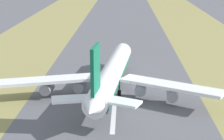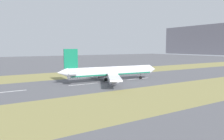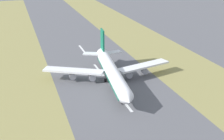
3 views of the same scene
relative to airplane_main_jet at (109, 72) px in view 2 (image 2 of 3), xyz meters
The scene contains 7 objects.
ground_plane 6.22m from the airplane_main_jet, 36.41° to the left, with size 800.00×800.00×0.00m, color #56565B.
grass_median_west 44.17m from the airplane_main_jet, behind, with size 40.00×600.00×0.01m, color olive.
grass_median_east 46.65m from the airplane_main_jet, ahead, with size 40.00×600.00×0.01m, color olive.
centreline_dash_near 58.43m from the airplane_main_jet, 88.77° to the right, with size 1.20×18.00×0.01m, color silver.
centreline_dash_mid 19.12m from the airplane_main_jet, 86.05° to the right, with size 1.20×18.00×0.01m, color silver.
centreline_dash_far 22.74m from the airplane_main_jet, 86.73° to the left, with size 1.20×18.00×0.01m, color silver.
airplane_main_jet is the anchor object (origin of this frame).
Camera 2 is at (113.29, -70.88, 21.38)m, focal length 35.00 mm.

